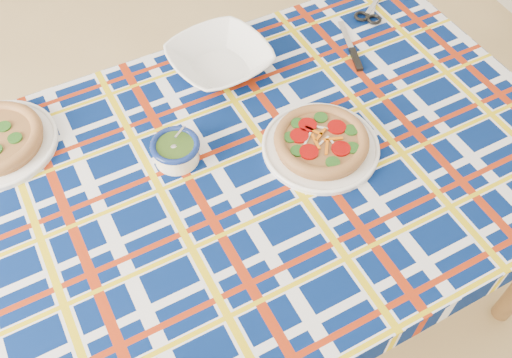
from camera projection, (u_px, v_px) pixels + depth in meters
name	position (u px, v px, depth m)	size (l,w,h in m)	color
floor	(165.00, 299.00, 1.84)	(4.00, 4.00, 0.00)	tan
dining_table	(250.00, 188.00, 1.33)	(1.53, 1.01, 0.69)	brown
tablecloth	(250.00, 182.00, 1.32)	(1.50, 0.95, 0.10)	#04174D
main_focaccia_plate	(321.00, 141.00, 1.29)	(0.28, 0.28, 0.05)	brown
pesto_bowl	(176.00, 149.00, 1.27)	(0.11, 0.11, 0.07)	#213A10
serving_bowl	(220.00, 60.00, 1.45)	(0.25, 0.25, 0.06)	white
table_knife	(347.00, 36.00, 1.55)	(0.22, 0.02, 0.01)	silver
kitchen_scissors	(374.00, 4.00, 1.63)	(0.17, 0.08, 0.01)	silver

